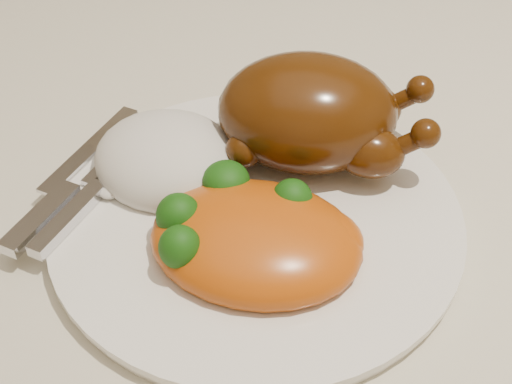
# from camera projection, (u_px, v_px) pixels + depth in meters

# --- Properties ---
(dining_table) EXTENTS (1.60, 0.90, 0.76)m
(dining_table) POSITION_uv_depth(u_px,v_px,m) (440.00, 213.00, 0.68)
(dining_table) COLOR brown
(dining_table) RESTS_ON floor
(tablecloth) EXTENTS (1.73, 1.03, 0.18)m
(tablecloth) POSITION_uv_depth(u_px,v_px,m) (454.00, 154.00, 0.63)
(tablecloth) COLOR beige
(tablecloth) RESTS_ON dining_table
(dinner_plate) EXTENTS (0.33, 0.33, 0.01)m
(dinner_plate) POSITION_uv_depth(u_px,v_px,m) (256.00, 219.00, 0.52)
(dinner_plate) COLOR white
(dinner_plate) RESTS_ON tablecloth
(roast_chicken) EXTENTS (0.17, 0.12, 0.09)m
(roast_chicken) POSITION_uv_depth(u_px,v_px,m) (313.00, 113.00, 0.53)
(roast_chicken) COLOR #4E2608
(roast_chicken) RESTS_ON dinner_plate
(rice_mound) EXTENTS (0.13, 0.12, 0.06)m
(rice_mound) POSITION_uv_depth(u_px,v_px,m) (168.00, 160.00, 0.54)
(rice_mound) COLOR white
(rice_mound) RESTS_ON dinner_plate
(mac_and_cheese) EXTENTS (0.15, 0.11, 0.05)m
(mac_and_cheese) POSITION_uv_depth(u_px,v_px,m) (258.00, 237.00, 0.48)
(mac_and_cheese) COLOR #CE520D
(mac_and_cheese) RESTS_ON dinner_plate
(cutlery) EXTENTS (0.05, 0.18, 0.01)m
(cutlery) POSITION_uv_depth(u_px,v_px,m) (70.00, 194.00, 0.52)
(cutlery) COLOR silver
(cutlery) RESTS_ON dinner_plate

